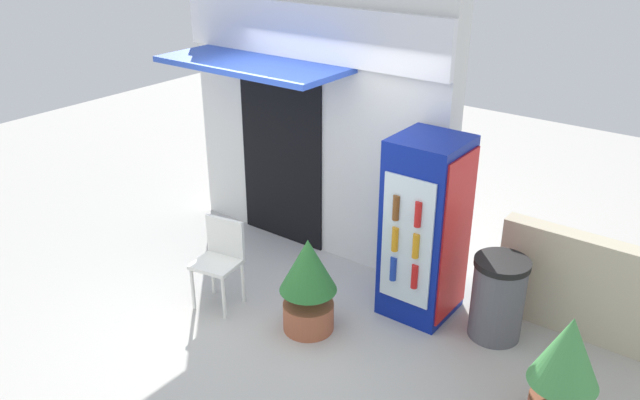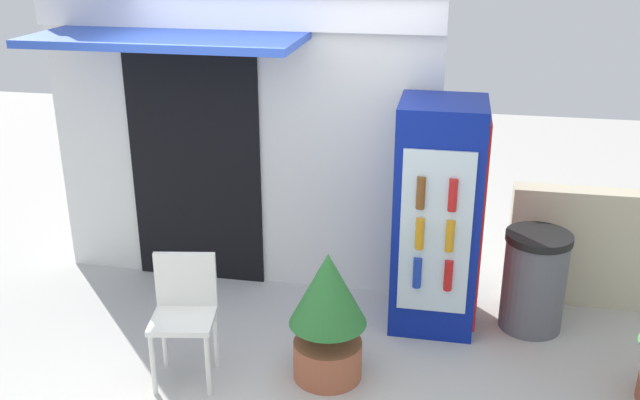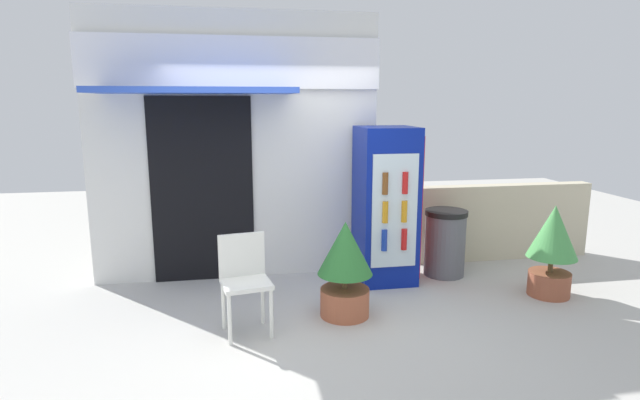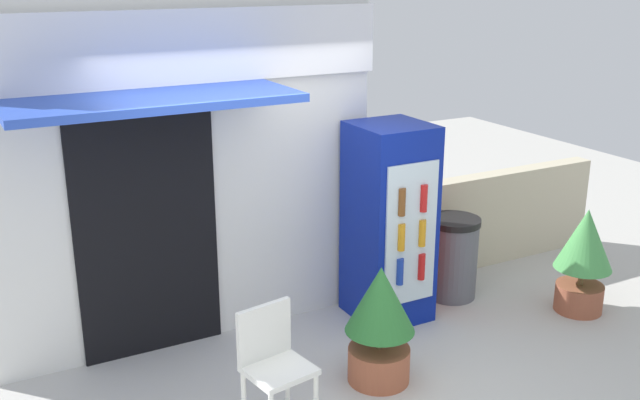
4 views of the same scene
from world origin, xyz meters
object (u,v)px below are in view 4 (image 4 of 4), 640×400
object	(u,v)px
potted_plant_near_shop	(380,319)
trash_bin	(452,257)
plastic_chair	(273,358)
drink_cooler	(390,223)
potted_plant_curbside	(584,254)

from	to	relation	value
potted_plant_near_shop	trash_bin	bearing A→B (deg)	33.43
plastic_chair	potted_plant_near_shop	distance (m)	0.99
drink_cooler	potted_plant_near_shop	distance (m)	1.22
potted_plant_curbside	drink_cooler	bearing A→B (deg)	153.97
drink_cooler	potted_plant_curbside	xyz separation A→B (m)	(1.63, -0.79, -0.33)
drink_cooler	potted_plant_near_shop	xyz separation A→B (m)	(-0.69, -0.93, -0.38)
potted_plant_near_shop	potted_plant_curbside	bearing A→B (deg)	3.27
plastic_chair	trash_bin	world-z (taller)	plastic_chair
plastic_chair	potted_plant_curbside	distance (m)	3.31
potted_plant_near_shop	potted_plant_curbside	distance (m)	2.33
plastic_chair	potted_plant_near_shop	world-z (taller)	potted_plant_near_shop
plastic_chair	potted_plant_near_shop	xyz separation A→B (m)	(0.98, 0.16, -0.01)
plastic_chair	potted_plant_curbside	size ratio (longest dim) A/B	0.89
plastic_chair	drink_cooler	bearing A→B (deg)	32.98
potted_plant_near_shop	potted_plant_curbside	size ratio (longest dim) A/B	0.95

